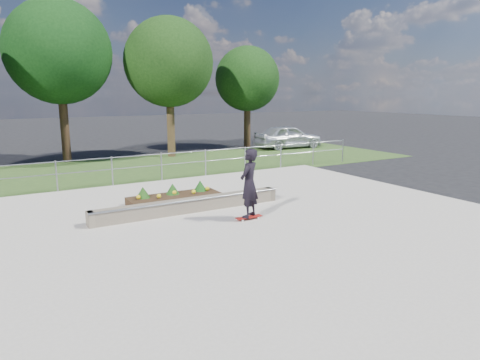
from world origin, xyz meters
name	(u,v)px	position (x,y,z in m)	size (l,w,h in m)	color
ground	(262,231)	(0.00, 0.00, 0.00)	(120.00, 120.00, 0.00)	black
grass_verge	(136,169)	(0.00, 11.00, 0.01)	(30.00, 8.00, 0.02)	#2D481D
concrete_slab	(262,230)	(0.00, 0.00, 0.03)	(15.00, 15.00, 0.06)	#AAA397
fence	(161,163)	(0.00, 7.50, 0.77)	(20.06, 0.06, 1.20)	#92959A
tree_mid_left	(59,52)	(-2.50, 15.00, 5.61)	(5.25, 5.25, 8.25)	#301D13
tree_mid_right	(169,63)	(3.00, 14.00, 5.23)	(4.90, 4.90, 7.70)	#382716
tree_far_right	(247,79)	(9.00, 15.50, 4.48)	(4.20, 4.20, 6.60)	#372516
grind_ledge	(190,205)	(-0.94, 2.53, 0.26)	(6.00, 0.44, 0.43)	brown
planter_bed	(175,197)	(-0.93, 3.76, 0.24)	(3.00, 1.20, 0.61)	black
skateboarder	(249,183)	(0.16, 0.93, 1.11)	(0.85, 0.77, 2.02)	silver
parked_car	(288,137)	(11.03, 13.64, 0.77)	(1.83, 4.54, 1.55)	#B2B7BC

